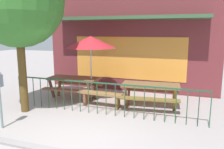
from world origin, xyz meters
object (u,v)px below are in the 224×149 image
(picnic_table_right, at_px, (150,89))
(picnic_table_left, at_px, (73,82))
(patio_bench, at_px, (101,96))
(street_tree, at_px, (17,1))
(patio_umbrella, at_px, (91,42))

(picnic_table_right, bearing_deg, picnic_table_left, 177.57)
(picnic_table_right, bearing_deg, patio_bench, -162.72)
(picnic_table_left, distance_m, patio_bench, 1.47)
(picnic_table_left, height_order, street_tree, street_tree)
(picnic_table_right, relative_size, patio_bench, 1.37)
(patio_bench, bearing_deg, picnic_table_left, 156.16)
(picnic_table_left, distance_m, picnic_table_right, 2.82)
(patio_bench, bearing_deg, street_tree, -151.12)
(patio_bench, relative_size, street_tree, 0.31)
(picnic_table_left, relative_size, street_tree, 0.40)
(picnic_table_right, height_order, patio_bench, picnic_table_right)
(picnic_table_left, bearing_deg, patio_umbrella, 5.06)
(patio_bench, bearing_deg, picnic_table_right, 17.28)
(patio_umbrella, xyz_separation_m, street_tree, (-1.43, -1.79, 1.21))
(picnic_table_right, distance_m, patio_bench, 1.59)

